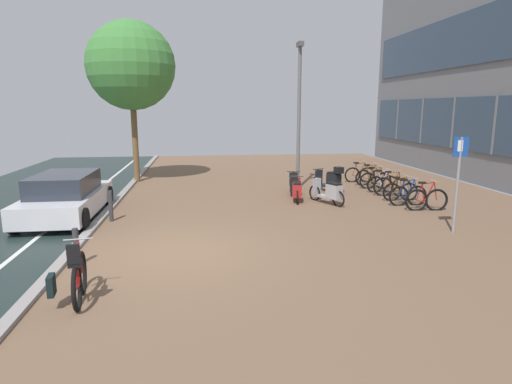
{
  "coord_description": "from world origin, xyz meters",
  "views": [
    {
      "loc": [
        0.56,
        -9.48,
        3.23
      ],
      "look_at": [
        1.83,
        0.35,
        1.27
      ],
      "focal_mm": 30.0,
      "sensor_mm": 36.0,
      "label": 1
    }
  ],
  "objects_px": {
    "bicycle_rack_06": "(370,177)",
    "lamp_post": "(299,109)",
    "bicycle_rack_04": "(382,184)",
    "scooter_mid": "(294,184)",
    "street_tree": "(131,66)",
    "bicycle_foreground": "(77,278)",
    "bicycle_rack_01": "(408,195)",
    "bicycle_rack_07": "(360,175)",
    "scooter_extra": "(331,180)",
    "bollard_far": "(111,206)",
    "bicycle_rack_05": "(375,180)",
    "bollard_near": "(76,247)",
    "scooter_far": "(329,192)",
    "parking_sign": "(458,174)",
    "bicycle_rack_02": "(400,191)",
    "bicycle_rack_00": "(426,200)",
    "bicycle_rack_03": "(392,187)",
    "parked_car_near": "(66,196)",
    "scooter_near": "(297,190)"
  },
  "relations": [
    {
      "from": "bicycle_rack_07",
      "to": "parked_car_near",
      "type": "xyz_separation_m",
      "value": [
        -10.95,
        -4.76,
        0.29
      ]
    },
    {
      "from": "bicycle_rack_07",
      "to": "bollard_near",
      "type": "xyz_separation_m",
      "value": [
        -9.53,
        -8.98,
        0.06
      ]
    },
    {
      "from": "bicycle_rack_03",
      "to": "bicycle_rack_04",
      "type": "height_order",
      "value": "bicycle_rack_03"
    },
    {
      "from": "bicycle_rack_02",
      "to": "street_tree",
      "type": "xyz_separation_m",
      "value": [
        -9.79,
        5.26,
        4.63
      ]
    },
    {
      "from": "scooter_mid",
      "to": "scooter_extra",
      "type": "xyz_separation_m",
      "value": [
        1.52,
        0.29,
        0.08
      ]
    },
    {
      "from": "bicycle_rack_00",
      "to": "scooter_mid",
      "type": "height_order",
      "value": "bicycle_rack_00"
    },
    {
      "from": "bicycle_rack_03",
      "to": "bollard_near",
      "type": "relative_size",
      "value": 1.72
    },
    {
      "from": "bicycle_rack_04",
      "to": "parked_car_near",
      "type": "distance_m",
      "value": 11.27
    },
    {
      "from": "bicycle_rack_03",
      "to": "scooter_extra",
      "type": "bearing_deg",
      "value": 153.84
    },
    {
      "from": "bicycle_rack_06",
      "to": "street_tree",
      "type": "relative_size",
      "value": 0.2
    },
    {
      "from": "bicycle_rack_01",
      "to": "bollard_far",
      "type": "bearing_deg",
      "value": -174.95
    },
    {
      "from": "bicycle_rack_01",
      "to": "bicycle_rack_07",
      "type": "height_order",
      "value": "bicycle_rack_01"
    },
    {
      "from": "bicycle_rack_03",
      "to": "bicycle_foreground",
      "type": "bearing_deg",
      "value": -139.97
    },
    {
      "from": "scooter_extra",
      "to": "bollard_far",
      "type": "bearing_deg",
      "value": -155.98
    },
    {
      "from": "bicycle_rack_06",
      "to": "lamp_post",
      "type": "bearing_deg",
      "value": -172.56
    },
    {
      "from": "bicycle_rack_00",
      "to": "bicycle_rack_06",
      "type": "distance_m",
      "value": 4.6
    },
    {
      "from": "bicycle_foreground",
      "to": "bicycle_rack_01",
      "type": "xyz_separation_m",
      "value": [
        8.98,
        6.14,
        -0.07
      ]
    },
    {
      "from": "parked_car_near",
      "to": "street_tree",
      "type": "distance_m",
      "value": 7.64
    },
    {
      "from": "parking_sign",
      "to": "bollard_near",
      "type": "distance_m",
      "value": 9.3
    },
    {
      "from": "bicycle_rack_00",
      "to": "scooter_far",
      "type": "relative_size",
      "value": 0.86
    },
    {
      "from": "bicycle_rack_04",
      "to": "lamp_post",
      "type": "distance_m",
      "value": 4.35
    },
    {
      "from": "bicycle_rack_02",
      "to": "scooter_mid",
      "type": "xyz_separation_m",
      "value": [
        -3.52,
        1.49,
        0.08
      ]
    },
    {
      "from": "scooter_extra",
      "to": "parked_car_near",
      "type": "relative_size",
      "value": 0.41
    },
    {
      "from": "bicycle_rack_03",
      "to": "bicycle_rack_06",
      "type": "bearing_deg",
      "value": 87.79
    },
    {
      "from": "bicycle_rack_03",
      "to": "scooter_extra",
      "type": "distance_m",
      "value": 2.29
    },
    {
      "from": "bicycle_foreground",
      "to": "bicycle_rack_02",
      "type": "xyz_separation_m",
      "value": [
        9.08,
        6.91,
        -0.08
      ]
    },
    {
      "from": "bicycle_rack_03",
      "to": "parking_sign",
      "type": "xyz_separation_m",
      "value": [
        -0.47,
        -4.71,
        1.19
      ]
    },
    {
      "from": "scooter_mid",
      "to": "scooter_far",
      "type": "distance_m",
      "value": 1.93
    },
    {
      "from": "bicycle_rack_04",
      "to": "bicycle_rack_07",
      "type": "xyz_separation_m",
      "value": [
        -0.04,
        2.3,
        0.01
      ]
    },
    {
      "from": "scooter_near",
      "to": "bollard_near",
      "type": "xyz_separation_m",
      "value": [
        -5.92,
        -5.52,
        0.01
      ]
    },
    {
      "from": "bicycle_rack_00",
      "to": "lamp_post",
      "type": "distance_m",
      "value": 5.99
    },
    {
      "from": "bicycle_rack_02",
      "to": "bicycle_rack_04",
      "type": "relative_size",
      "value": 1.02
    },
    {
      "from": "bicycle_rack_06",
      "to": "scooter_mid",
      "type": "distance_m",
      "value": 3.99
    },
    {
      "from": "bicycle_rack_04",
      "to": "parking_sign",
      "type": "distance_m",
      "value": 5.63
    },
    {
      "from": "street_tree",
      "to": "parking_sign",
      "type": "bearing_deg",
      "value": -44.45
    },
    {
      "from": "bicycle_rack_04",
      "to": "street_tree",
      "type": "height_order",
      "value": "street_tree"
    },
    {
      "from": "parking_sign",
      "to": "lamp_post",
      "type": "height_order",
      "value": "lamp_post"
    },
    {
      "from": "bicycle_rack_04",
      "to": "scooter_mid",
      "type": "distance_m",
      "value": 3.52
    },
    {
      "from": "parking_sign",
      "to": "bicycle_rack_00",
      "type": "bearing_deg",
      "value": 77.04
    },
    {
      "from": "bicycle_rack_04",
      "to": "bicycle_rack_07",
      "type": "distance_m",
      "value": 2.3
    },
    {
      "from": "bicycle_rack_05",
      "to": "bollard_near",
      "type": "height_order",
      "value": "bicycle_rack_05"
    },
    {
      "from": "bicycle_rack_05",
      "to": "street_tree",
      "type": "distance_m",
      "value": 11.26
    },
    {
      "from": "scooter_far",
      "to": "street_tree",
      "type": "xyz_separation_m",
      "value": [
        -7.13,
        5.5,
        4.54
      ]
    },
    {
      "from": "bicycle_rack_06",
      "to": "parking_sign",
      "type": "height_order",
      "value": "parking_sign"
    },
    {
      "from": "bicycle_rack_04",
      "to": "scooter_mid",
      "type": "relative_size",
      "value": 0.7
    },
    {
      "from": "bicycle_rack_00",
      "to": "bicycle_rack_04",
      "type": "height_order",
      "value": "bicycle_rack_00"
    },
    {
      "from": "bicycle_rack_03",
      "to": "parked_car_near",
      "type": "relative_size",
      "value": 0.32
    },
    {
      "from": "scooter_mid",
      "to": "lamp_post",
      "type": "distance_m",
      "value": 3.02
    },
    {
      "from": "bicycle_rack_05",
      "to": "parking_sign",
      "type": "xyz_separation_m",
      "value": [
        -0.46,
        -6.25,
        1.21
      ]
    },
    {
      "from": "bicycle_rack_06",
      "to": "scooter_far",
      "type": "distance_m",
      "value": 4.35
    }
  ]
}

